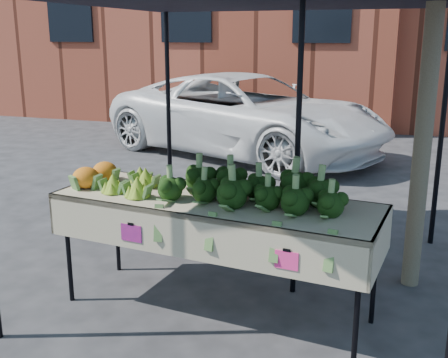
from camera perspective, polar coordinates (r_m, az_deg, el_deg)
The scene contains 8 objects.
ground at distance 4.34m, azimuth -1.96°, elevation -13.35°, with size 90.00×90.00×0.00m, color #272729.
table at distance 4.11m, azimuth -0.92°, elevation -8.12°, with size 2.47×1.03×0.90m.
canopy at distance 4.36m, azimuth 3.49°, elevation 5.82°, with size 3.16×3.16×2.74m, color black, non-canonical shape.
broccoli_heap at distance 3.86m, azimuth 3.01°, elevation -0.49°, with size 1.38×0.58×0.27m, color black.
romanesco_cluster at distance 4.22m, azimuth -9.30°, elevation 0.25°, with size 0.44×0.58×0.21m, color #9DB732.
cauliflower_pair at distance 4.43m, azimuth -13.33°, elevation 0.61°, with size 0.24×0.44×0.18m, color orange.
vehicle at distance 9.51m, azimuth 2.46°, elevation 17.81°, with size 2.35×1.42×5.10m, color white.
street_tree at distance 4.55m, azimuth 21.07°, elevation 13.86°, with size 2.08×2.08×4.10m, color #1E4C14, non-canonical shape.
Camera 1 is at (1.39, -3.57, 2.05)m, focal length 43.58 mm.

